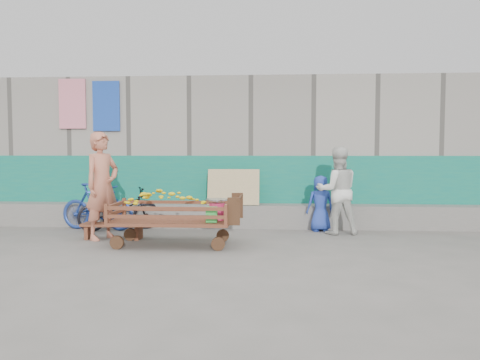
# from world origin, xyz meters

# --- Properties ---
(ground) EXTENTS (80.00, 80.00, 0.00)m
(ground) POSITION_xyz_m (0.00, 0.00, 0.00)
(ground) COLOR #605E58
(ground) RESTS_ON ground
(building_wall) EXTENTS (12.00, 3.50, 3.00)m
(building_wall) POSITION_xyz_m (-0.00, 4.05, 1.47)
(building_wall) COLOR gray
(building_wall) RESTS_ON ground
(banana_cart) EXTENTS (2.04, 0.93, 0.87)m
(banana_cart) POSITION_xyz_m (-0.58, 0.50, 0.59)
(banana_cart) COLOR #542F20
(banana_cart) RESTS_ON ground
(bench) EXTENTS (1.07, 0.32, 0.27)m
(bench) POSITION_xyz_m (-1.64, 0.97, 0.20)
(bench) COLOR #542F20
(bench) RESTS_ON ground
(vendor_man) EXTENTS (0.71, 0.79, 1.82)m
(vendor_man) POSITION_xyz_m (-1.83, 0.96, 0.91)
(vendor_man) COLOR #BA6B51
(vendor_man) RESTS_ON ground
(woman) EXTENTS (0.82, 0.67, 1.57)m
(woman) POSITION_xyz_m (2.22, 1.72, 0.78)
(woman) COLOR silver
(woman) RESTS_ON ground
(child) EXTENTS (0.58, 0.45, 1.04)m
(child) POSITION_xyz_m (1.94, 1.99, 0.52)
(child) COLOR #2540A9
(child) RESTS_ON ground
(bicycle_dark) EXTENTS (1.61, 1.11, 0.80)m
(bicycle_dark) POSITION_xyz_m (-1.83, 1.85, 0.40)
(bicycle_dark) COLOR black
(bicycle_dark) RESTS_ON ground
(bicycle_blue) EXTENTS (1.52, 0.65, 0.88)m
(bicycle_blue) POSITION_xyz_m (-2.25, 1.85, 0.44)
(bicycle_blue) COLOR navy
(bicycle_blue) RESTS_ON ground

